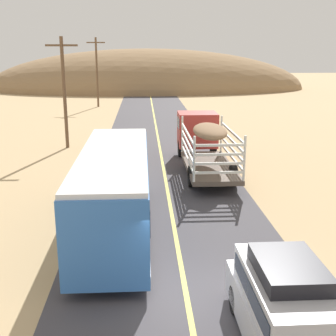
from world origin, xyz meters
TOP-DOWN VIEW (x-y plane):
  - ground_plane at (0.00, 0.00)m, footprint 240.00×240.00m
  - road_surface at (0.00, 0.00)m, footprint 8.00×120.00m
  - road_centre_line at (0.00, 0.00)m, footprint 0.16×117.60m
  - suv_near at (2.07, -2.31)m, footprint 1.90×4.62m
  - livestock_truck at (2.38, 15.06)m, footprint 2.53×9.70m
  - bus at (-2.29, 4.83)m, footprint 2.54×10.00m
  - power_pole_mid at (-6.68, 20.46)m, footprint 2.20×0.24m
  - power_pole_far at (-6.68, 43.85)m, footprint 2.20×0.24m
  - distant_hill at (-0.42, 68.69)m, footprint 55.99×26.90m

SIDE VIEW (x-z plane):
  - ground_plane at x=0.00m, z-range 0.00..0.00m
  - distant_hill at x=-0.42m, z-range -7.00..7.00m
  - road_surface at x=0.00m, z-range 0.00..0.02m
  - road_centre_line at x=0.00m, z-range 0.02..0.02m
  - suv_near at x=2.07m, z-range 0.01..2.29m
  - bus at x=-2.29m, z-range 0.14..3.35m
  - livestock_truck at x=2.38m, z-range 0.28..3.30m
  - power_pole_mid at x=-6.68m, z-range 0.29..8.05m
  - power_pole_far at x=-6.68m, z-range 0.29..8.55m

